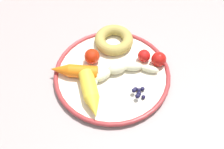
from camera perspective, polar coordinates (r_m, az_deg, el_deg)
The scene contains 10 objects.
dining_table at distance 0.84m, azimuth -1.93°, elevation -3.80°, with size 1.09×0.98×0.77m.
plate at distance 0.76m, azimuth 0.00°, elevation -0.13°, with size 0.31×0.31×0.02m.
banana at distance 0.75m, azimuth 1.32°, elevation 0.53°, with size 0.11×0.19×0.03m.
carrot_orange at distance 0.75m, azimuth -7.54°, elevation 0.72°, with size 0.04×0.12×0.03m.
carrot_yellow at distance 0.70m, azimuth -4.21°, elevation -3.88°, with size 0.13×0.07×0.04m.
donut at distance 0.82m, azimuth 0.36°, elevation 6.84°, with size 0.11×0.11×0.03m, color #AC9648.
blueberry_pile at distance 0.72m, azimuth 5.25°, elevation -3.50°, with size 0.04×0.03×0.02m.
tomato_near at distance 0.77m, azimuth -3.96°, elevation 3.59°, with size 0.04×0.04×0.04m, color red.
tomato_mid at distance 0.77m, azimuth 9.20°, elevation 2.98°, with size 0.04×0.04×0.04m, color red.
tomato_far at distance 0.78m, azimuth 6.33°, elevation 3.69°, with size 0.03×0.03×0.03m, color red.
Camera 1 is at (-0.45, -0.05, 1.39)m, focal length 46.41 mm.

